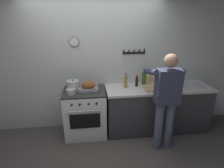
# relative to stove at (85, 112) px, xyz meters

# --- Properties ---
(wall_back) EXTENTS (6.00, 0.13, 2.60)m
(wall_back) POSITION_rel_stove_xyz_m (0.22, 0.36, 0.85)
(wall_back) COLOR silver
(wall_back) RESTS_ON ground
(counter_block) EXTENTS (2.03, 0.65, 0.90)m
(counter_block) POSITION_rel_stove_xyz_m (1.43, 0.00, 0.01)
(counter_block) COLOR #38383D
(counter_block) RESTS_ON ground
(stove) EXTENTS (0.76, 0.67, 0.90)m
(stove) POSITION_rel_stove_xyz_m (0.00, 0.00, 0.00)
(stove) COLOR white
(stove) RESTS_ON ground
(person_cook) EXTENTS (0.51, 0.63, 1.66)m
(person_cook) POSITION_rel_stove_xyz_m (1.32, -0.57, 0.50)
(person_cook) COLOR #4C566B
(person_cook) RESTS_ON ground
(roasting_pan) EXTENTS (0.35, 0.26, 0.18)m
(roasting_pan) POSITION_rel_stove_xyz_m (0.08, 0.02, 0.53)
(roasting_pan) COLOR #B7B7BC
(roasting_pan) RESTS_ON stove
(stock_pot) EXTENTS (0.22, 0.22, 0.22)m
(stock_pot) POSITION_rel_stove_xyz_m (-0.20, 0.02, 0.55)
(stock_pot) COLOR #B7B7BC
(stock_pot) RESTS_ON stove
(saucepan) EXTENTS (0.15, 0.15, 0.10)m
(saucepan) POSITION_rel_stove_xyz_m (-0.22, -0.14, 0.50)
(saucepan) COLOR #B7B7BC
(saucepan) RESTS_ON stove
(cutting_board) EXTENTS (0.36, 0.24, 0.02)m
(cutting_board) POSITION_rel_stove_xyz_m (1.29, -0.09, 0.46)
(cutting_board) COLOR tan
(cutting_board) RESTS_ON counter_block
(bottle_olive_oil) EXTENTS (0.07, 0.07, 0.31)m
(bottle_olive_oil) POSITION_rel_stove_xyz_m (1.17, 0.21, 0.58)
(bottle_olive_oil) COLOR #385623
(bottle_olive_oil) RESTS_ON counter_block
(bottle_vinegar) EXTENTS (0.07, 0.07, 0.27)m
(bottle_vinegar) POSITION_rel_stove_xyz_m (0.78, 0.07, 0.56)
(bottle_vinegar) COLOR #997F4C
(bottle_vinegar) RESTS_ON counter_block
(bottle_cooking_oil) EXTENTS (0.08, 0.08, 0.24)m
(bottle_cooking_oil) POSITION_rel_stove_xyz_m (1.27, 0.18, 0.55)
(bottle_cooking_oil) COLOR gold
(bottle_cooking_oil) RESTS_ON counter_block
(bottle_soy_sauce) EXTENTS (0.06, 0.06, 0.23)m
(bottle_soy_sauce) POSITION_rel_stove_xyz_m (1.01, 0.11, 0.55)
(bottle_soy_sauce) COLOR black
(bottle_soy_sauce) RESTS_ON counter_block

